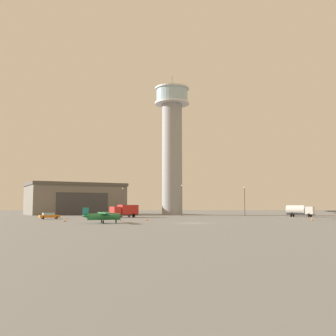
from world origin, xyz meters
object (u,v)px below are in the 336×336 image
Objects in this scene: truck_fuel_tanker_white at (301,210)px; truck_box_red at (126,210)px; car_orange at (50,216)px; airplane_green at (104,216)px; control_tower at (173,141)px; light_post_west at (183,197)px; light_post_north at (246,198)px; traffic_cone_near_left at (66,220)px; traffic_cone_near_right at (314,219)px; traffic_cone_mid_apron at (148,219)px; light_post_centre at (124,199)px.

truck_box_red reaches higher than truck_fuel_tanker_white.
airplane_green is at bearing -81.88° from car_orange.
control_tower is 22.20m from light_post_west.
light_post_north is 55.38m from traffic_cone_near_left.
car_orange is at bearing -139.12° from light_post_west.
light_post_north is (17.44, -1.86, -0.34)m from light_post_west.
light_post_north is (20.04, -14.27, -18.57)m from control_tower.
light_post_west is (14.65, 13.50, 3.52)m from truck_box_red.
truck_fuel_tanker_white is 62.17m from car_orange.
light_post_west is at bearing 126.15° from traffic_cone_near_right.
traffic_cone_near_right is at bearing 2.22° from traffic_cone_mid_apron.
light_post_centre is (-2.74, 19.13, 3.22)m from truck_box_red.
control_tower is 66.68× the size of traffic_cone_near_left.
traffic_cone_near_left is 15.45m from traffic_cone_mid_apron.
car_orange is at bearing 116.73° from traffic_cone_near_left.
truck_box_red is 0.85× the size of light_post_centre.
light_post_west is at bearing -17.95° from light_post_centre.
light_post_west is at bearing 173.91° from light_post_north.
traffic_cone_near_left is (-40.09, -37.93, -4.58)m from light_post_north.
traffic_cone_near_right is at bearing -53.85° from light_post_west.
light_post_north is 11.43× the size of traffic_cone_near_right.
airplane_green is 25.44m from car_orange.
car_orange reaches higher than traffic_cone_near_left.
control_tower reaches higher than airplane_green.
light_post_north is (-12.79, 7.46, 3.21)m from truck_fuel_tanker_white.
traffic_cone_near_right is at bearing 7.47° from traffic_cone_near_left.
light_post_centre is (-17.39, 5.63, -0.30)m from light_post_west.
light_post_centre is (-47.63, 14.96, 3.25)m from truck_fuel_tanker_white.
traffic_cone_near_left is at bearing -116.05° from truck_fuel_tanker_white.
car_orange is 15.75m from traffic_cone_near_left.
traffic_cone_mid_apron is at bearing -112.25° from truck_fuel_tanker_white.
truck_fuel_tanker_white is at bearing -17.13° from light_post_west.
traffic_cone_mid_apron is at bearing -177.78° from traffic_cone_near_right.
truck_box_red is at bearing 10.82° from car_orange.
light_post_west is at bearing 54.28° from airplane_green.
light_post_centre is (-34.83, 7.50, 0.04)m from light_post_north.
truck_box_red is 19.44m from car_orange.
car_orange is at bearing 157.19° from traffic_cone_mid_apron.
light_post_north reaches higher than car_orange.
traffic_cone_near_right is (27.15, -46.02, -23.12)m from control_tower.
airplane_green is 41.19m from traffic_cone_near_right.
light_post_west is 12.33× the size of traffic_cone_near_right.
truck_box_red reaches higher than airplane_green.
airplane_green is 1.86× the size of car_orange.
light_post_north reaches higher than truck_fuel_tanker_white.
car_orange is 0.57× the size of light_post_centre.
car_orange is at bearing 171.74° from traffic_cone_near_right.
light_post_west is 13.15× the size of traffic_cone_near_left.
traffic_cone_near_right is at bearing -43.10° from light_post_centre.
light_post_west is at bearing -176.70° from truck_box_red.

